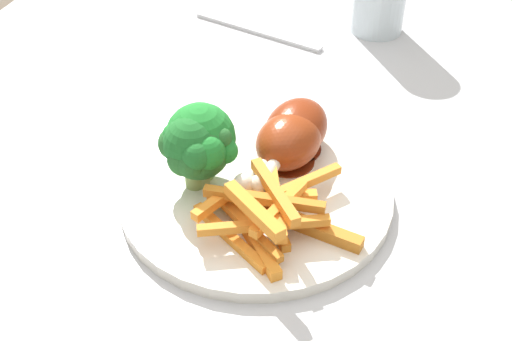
% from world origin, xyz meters
% --- Properties ---
extents(dining_table, '(1.06, 0.89, 0.76)m').
position_xyz_m(dining_table, '(0.00, 0.00, 0.65)').
color(dining_table, '#B7B7BC').
rests_on(dining_table, ground_plane).
extents(dinner_plate, '(0.25, 0.25, 0.01)m').
position_xyz_m(dinner_plate, '(0.06, 0.02, 0.76)').
color(dinner_plate, white).
rests_on(dinner_plate, dining_table).
extents(broccoli_floret_front, '(0.07, 0.07, 0.07)m').
position_xyz_m(broccoli_floret_front, '(0.07, -0.04, 0.81)').
color(broccoli_floret_front, '#86A05F').
rests_on(broccoli_floret_front, dinner_plate).
extents(broccoli_floret_middle, '(0.07, 0.07, 0.08)m').
position_xyz_m(broccoli_floret_middle, '(0.06, -0.03, 0.81)').
color(broccoli_floret_middle, '#88BF5B').
rests_on(broccoli_floret_middle, dinner_plate).
extents(broccoli_floret_back, '(0.06, 0.05, 0.07)m').
position_xyz_m(broccoli_floret_back, '(0.07, -0.04, 0.82)').
color(broccoli_floret_back, '#87A059').
rests_on(broccoli_floret_back, dinner_plate).
extents(carrot_fries_pile, '(0.14, 0.15, 0.04)m').
position_xyz_m(carrot_fries_pile, '(0.10, 0.04, 0.79)').
color(carrot_fries_pile, orange).
rests_on(carrot_fries_pile, dinner_plate).
extents(chicken_drumstick_near, '(0.14, 0.07, 0.05)m').
position_xyz_m(chicken_drumstick_near, '(-0.01, 0.03, 0.79)').
color(chicken_drumstick_near, '#58190A').
rests_on(chicken_drumstick_near, dinner_plate).
extents(chicken_drumstick_far, '(0.12, 0.08, 0.05)m').
position_xyz_m(chicken_drumstick_far, '(0.01, 0.03, 0.79)').
color(chicken_drumstick_far, '#621E0C').
rests_on(chicken_drumstick_far, dinner_plate).
extents(fork, '(0.06, 0.19, 0.00)m').
position_xyz_m(fork, '(-0.26, -0.08, 0.76)').
color(fork, silver).
rests_on(fork, dining_table).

